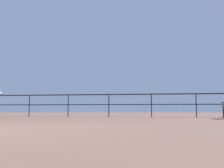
# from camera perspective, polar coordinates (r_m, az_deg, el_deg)

# --- Properties ---
(pier_railing) EXTENTS (20.90, 0.05, 1.03)m
(pier_railing) POSITION_cam_1_polar(r_m,az_deg,el_deg) (11.51, -5.40, -3.66)
(pier_railing) COLOR #28281E
(pier_railing) RESTS_ON ground_plane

